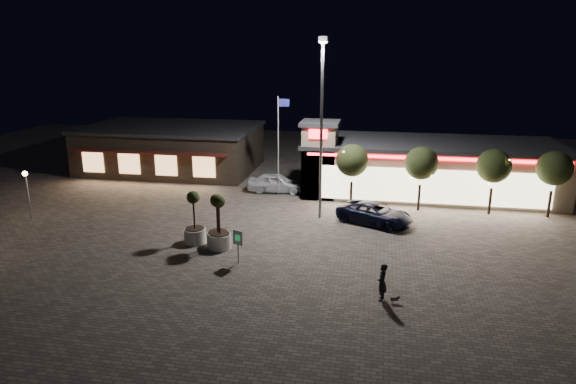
% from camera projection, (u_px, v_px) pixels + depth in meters
% --- Properties ---
extents(ground, '(90.00, 90.00, 0.00)m').
position_uv_depth(ground, '(268.00, 260.00, 29.31)').
color(ground, '#70645B').
rests_on(ground, ground).
extents(retail_building, '(20.40, 8.40, 6.10)m').
position_uv_depth(retail_building, '(423.00, 167.00, 42.01)').
color(retail_building, gray).
rests_on(retail_building, ground).
extents(restaurant_building, '(16.40, 11.00, 4.30)m').
position_uv_depth(restaurant_building, '(172.00, 148.00, 50.01)').
color(restaurant_building, '#382D23').
rests_on(restaurant_building, ground).
extents(floodlight_pole, '(0.60, 0.40, 12.38)m').
position_uv_depth(floodlight_pole, '(321.00, 119.00, 34.58)').
color(floodlight_pole, gray).
rests_on(floodlight_pole, ground).
extents(flagpole, '(0.95, 0.10, 8.00)m').
position_uv_depth(flagpole, '(279.00, 138.00, 40.61)').
color(flagpole, white).
rests_on(flagpole, ground).
extents(lamp_post_west, '(0.36, 0.36, 3.48)m').
position_uv_depth(lamp_post_west, '(27.00, 185.00, 35.52)').
color(lamp_post_west, gray).
rests_on(lamp_post_west, ground).
extents(string_tree_a, '(2.42, 2.42, 4.79)m').
position_uv_depth(string_tree_a, '(352.00, 161.00, 38.03)').
color(string_tree_a, '#332319').
rests_on(string_tree_a, ground).
extents(string_tree_b, '(2.42, 2.42, 4.79)m').
position_uv_depth(string_tree_b, '(421.00, 163.00, 37.17)').
color(string_tree_b, '#332319').
rests_on(string_tree_b, ground).
extents(string_tree_c, '(2.42, 2.42, 4.79)m').
position_uv_depth(string_tree_c, '(494.00, 166.00, 36.31)').
color(string_tree_c, '#332319').
rests_on(string_tree_c, ground).
extents(string_tree_d, '(2.42, 2.42, 4.79)m').
position_uv_depth(string_tree_d, '(555.00, 168.00, 35.62)').
color(string_tree_d, '#332319').
rests_on(string_tree_d, ground).
extents(pickup_truck, '(5.74, 4.37, 1.45)m').
position_uv_depth(pickup_truck, '(375.00, 214.00, 35.06)').
color(pickup_truck, black).
rests_on(pickup_truck, ground).
extents(white_sedan, '(4.77, 2.21, 1.58)m').
position_uv_depth(white_sedan, '(276.00, 183.00, 42.61)').
color(white_sedan, silver).
rests_on(white_sedan, ground).
extents(pedestrian, '(0.52, 0.72, 1.86)m').
position_uv_depth(pedestrian, '(382.00, 282.00, 24.46)').
color(pedestrian, black).
rests_on(pedestrian, ground).
extents(dog, '(0.47, 0.23, 0.25)m').
position_uv_depth(dog, '(396.00, 298.00, 24.36)').
color(dog, '#59514C').
rests_on(dog, ground).
extents(planter_left, '(1.35, 1.35, 3.33)m').
position_uv_depth(planter_left, '(195.00, 227.00, 31.61)').
color(planter_left, silver).
rests_on(planter_left, ground).
extents(planter_mid, '(1.35, 1.35, 3.31)m').
position_uv_depth(planter_mid, '(218.00, 230.00, 31.05)').
color(planter_mid, silver).
rests_on(planter_mid, ground).
extents(planter_right, '(1.36, 1.36, 3.36)m').
position_uv_depth(planter_right, '(220.00, 232.00, 30.72)').
color(planter_right, silver).
rests_on(planter_right, ground).
extents(valet_sign, '(0.61, 0.32, 1.96)m').
position_uv_depth(valet_sign, '(238.00, 241.00, 28.47)').
color(valet_sign, gray).
rests_on(valet_sign, ground).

